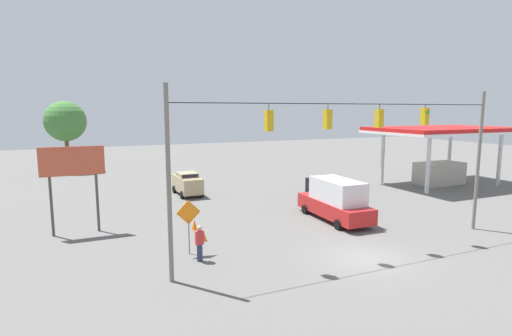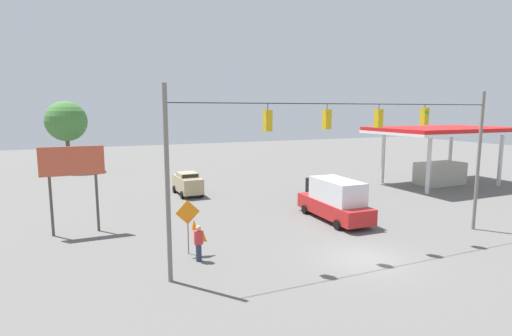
{
  "view_description": "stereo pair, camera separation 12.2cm",
  "coord_description": "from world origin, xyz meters",
  "px_view_note": "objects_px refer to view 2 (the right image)",
  "views": [
    {
      "loc": [
        12.82,
        15.25,
        7.38
      ],
      "look_at": [
        0.18,
        -12.99,
        2.86
      ],
      "focal_mm": 28.0,
      "sensor_mm": 36.0,
      "label": 1
    },
    {
      "loc": [
        12.71,
        15.3,
        7.38
      ],
      "look_at": [
        0.18,
        -12.99,
        2.86
      ],
      "focal_mm": 28.0,
      "sensor_mm": 36.0,
      "label": 2
    }
  ],
  "objects_px": {
    "traffic_cone_nearest": "(203,235)",
    "work_zone_sign": "(188,216)",
    "box_truck_red_crossing_near": "(335,200)",
    "sedan_tan_withflow_far": "(188,183)",
    "pedestrian": "(199,243)",
    "overhead_signal_span": "(352,150)",
    "gas_station": "(442,143)",
    "tree_horizon_left": "(66,121)",
    "roadside_billboard": "(73,170)",
    "traffic_cone_second": "(194,224)",
    "sedan_black_oncoming_far": "(326,187)",
    "traffic_cone_third": "(187,216)"
  },
  "relations": [
    {
      "from": "box_truck_red_crossing_near",
      "to": "sedan_tan_withflow_far",
      "type": "bearing_deg",
      "value": -59.63
    },
    {
      "from": "gas_station",
      "to": "tree_horizon_left",
      "type": "distance_m",
      "value": 42.02
    },
    {
      "from": "work_zone_sign",
      "to": "box_truck_red_crossing_near",
      "type": "bearing_deg",
      "value": -168.12
    },
    {
      "from": "box_truck_red_crossing_near",
      "to": "gas_station",
      "type": "distance_m",
      "value": 18.58
    },
    {
      "from": "traffic_cone_third",
      "to": "roadside_billboard",
      "type": "bearing_deg",
      "value": 1.13
    },
    {
      "from": "box_truck_red_crossing_near",
      "to": "sedan_black_oncoming_far",
      "type": "xyz_separation_m",
      "value": [
        -2.99,
        -5.59,
        -0.38
      ]
    },
    {
      "from": "roadside_billboard",
      "to": "work_zone_sign",
      "type": "distance_m",
      "value": 8.32
    },
    {
      "from": "box_truck_red_crossing_near",
      "to": "work_zone_sign",
      "type": "xyz_separation_m",
      "value": [
        10.62,
        2.24,
        0.6
      ]
    },
    {
      "from": "gas_station",
      "to": "work_zone_sign",
      "type": "relative_size",
      "value": 4.77
    },
    {
      "from": "work_zone_sign",
      "to": "pedestrian",
      "type": "bearing_deg",
      "value": 100.25
    },
    {
      "from": "overhead_signal_span",
      "to": "pedestrian",
      "type": "distance_m",
      "value": 9.04
    },
    {
      "from": "gas_station",
      "to": "roadside_billboard",
      "type": "bearing_deg",
      "value": 4.79
    },
    {
      "from": "overhead_signal_span",
      "to": "gas_station",
      "type": "distance_m",
      "value": 23.18
    },
    {
      "from": "box_truck_red_crossing_near",
      "to": "gas_station",
      "type": "xyz_separation_m",
      "value": [
        -17.13,
        -6.65,
        2.76
      ]
    },
    {
      "from": "sedan_tan_withflow_far",
      "to": "gas_station",
      "type": "height_order",
      "value": "gas_station"
    },
    {
      "from": "traffic_cone_nearest",
      "to": "work_zone_sign",
      "type": "relative_size",
      "value": 0.22
    },
    {
      "from": "box_truck_red_crossing_near",
      "to": "traffic_cone_third",
      "type": "distance_m",
      "value": 10.05
    },
    {
      "from": "sedan_tan_withflow_far",
      "to": "roadside_billboard",
      "type": "relative_size",
      "value": 0.8
    },
    {
      "from": "roadside_billboard",
      "to": "work_zone_sign",
      "type": "bearing_deg",
      "value": 130.93
    },
    {
      "from": "sedan_black_oncoming_far",
      "to": "traffic_cone_third",
      "type": "relative_size",
      "value": 6.14
    },
    {
      "from": "gas_station",
      "to": "work_zone_sign",
      "type": "bearing_deg",
      "value": 17.76
    },
    {
      "from": "sedan_black_oncoming_far",
      "to": "pedestrian",
      "type": "distance_m",
      "value": 16.14
    },
    {
      "from": "sedan_black_oncoming_far",
      "to": "traffic_cone_second",
      "type": "relative_size",
      "value": 6.14
    },
    {
      "from": "gas_station",
      "to": "overhead_signal_span",
      "type": "bearing_deg",
      "value": 30.82
    },
    {
      "from": "roadside_billboard",
      "to": "traffic_cone_second",
      "type": "bearing_deg",
      "value": 162.59
    },
    {
      "from": "sedan_black_oncoming_far",
      "to": "traffic_cone_nearest",
      "type": "relative_size",
      "value": 6.14
    },
    {
      "from": "traffic_cone_second",
      "to": "traffic_cone_third",
      "type": "bearing_deg",
      "value": -92.62
    },
    {
      "from": "sedan_tan_withflow_far",
      "to": "box_truck_red_crossing_near",
      "type": "distance_m",
      "value": 13.93
    },
    {
      "from": "sedan_black_oncoming_far",
      "to": "tree_horizon_left",
      "type": "bearing_deg",
      "value": -52.5
    },
    {
      "from": "pedestrian",
      "to": "overhead_signal_span",
      "type": "bearing_deg",
      "value": 166.92
    },
    {
      "from": "traffic_cone_third",
      "to": "gas_station",
      "type": "distance_m",
      "value": 26.68
    },
    {
      "from": "box_truck_red_crossing_near",
      "to": "gas_station",
      "type": "bearing_deg",
      "value": -158.77
    },
    {
      "from": "traffic_cone_nearest",
      "to": "traffic_cone_second",
      "type": "height_order",
      "value": "same"
    },
    {
      "from": "box_truck_red_crossing_near",
      "to": "pedestrian",
      "type": "relative_size",
      "value": 3.58
    },
    {
      "from": "traffic_cone_second",
      "to": "tree_horizon_left",
      "type": "bearing_deg",
      "value": -75.68
    },
    {
      "from": "overhead_signal_span",
      "to": "sedan_tan_withflow_far",
      "type": "relative_size",
      "value": 4.55
    },
    {
      "from": "traffic_cone_second",
      "to": "work_zone_sign",
      "type": "xyz_separation_m",
      "value": [
        1.38,
        4.02,
        1.67
      ]
    },
    {
      "from": "box_truck_red_crossing_near",
      "to": "traffic_cone_second",
      "type": "distance_m",
      "value": 9.48
    },
    {
      "from": "work_zone_sign",
      "to": "traffic_cone_second",
      "type": "bearing_deg",
      "value": -108.89
    },
    {
      "from": "traffic_cone_third",
      "to": "traffic_cone_second",
      "type": "bearing_deg",
      "value": 87.38
    },
    {
      "from": "traffic_cone_nearest",
      "to": "roadside_billboard",
      "type": "distance_m",
      "value": 8.69
    },
    {
      "from": "gas_station",
      "to": "traffic_cone_second",
      "type": "bearing_deg",
      "value": 10.45
    },
    {
      "from": "gas_station",
      "to": "roadside_billboard",
      "type": "height_order",
      "value": "gas_station"
    },
    {
      "from": "traffic_cone_nearest",
      "to": "traffic_cone_third",
      "type": "height_order",
      "value": "same"
    },
    {
      "from": "overhead_signal_span",
      "to": "tree_horizon_left",
      "type": "xyz_separation_m",
      "value": [
        14.05,
        -36.57,
        0.62
      ]
    },
    {
      "from": "traffic_cone_third",
      "to": "work_zone_sign",
      "type": "xyz_separation_m",
      "value": [
        1.48,
        6.26,
        1.67
      ]
    },
    {
      "from": "work_zone_sign",
      "to": "pedestrian",
      "type": "xyz_separation_m",
      "value": [
        -0.21,
        1.19,
        -1.07
      ]
    },
    {
      "from": "traffic_cone_third",
      "to": "pedestrian",
      "type": "relative_size",
      "value": 0.35
    },
    {
      "from": "overhead_signal_span",
      "to": "work_zone_sign",
      "type": "height_order",
      "value": "overhead_signal_span"
    },
    {
      "from": "traffic_cone_nearest",
      "to": "traffic_cone_second",
      "type": "relative_size",
      "value": 1.0
    }
  ]
}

